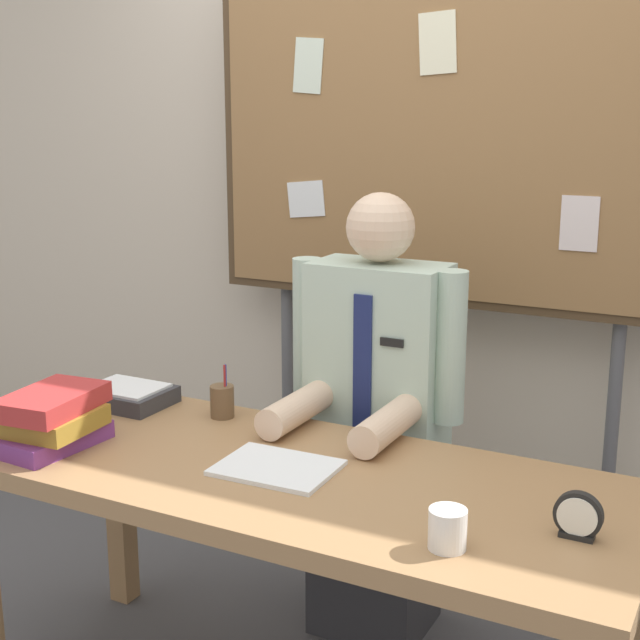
{
  "coord_description": "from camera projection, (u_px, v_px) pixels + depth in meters",
  "views": [
    {
      "loc": [
        1.03,
        -1.81,
        1.6
      ],
      "look_at": [
        0.0,
        0.16,
        1.08
      ],
      "focal_mm": 49.92,
      "sensor_mm": 36.0,
      "label": 1
    }
  ],
  "objects": [
    {
      "name": "desk",
      "position": [
        290.0,
        503.0,
        2.24
      ],
      "size": [
        1.74,
        0.7,
        0.73
      ],
      "color": "#9E754C",
      "rests_on": "ground_plane"
    },
    {
      "name": "pen_holder",
      "position": [
        222.0,
        401.0,
        2.59
      ],
      "size": [
        0.07,
        0.07,
        0.16
      ],
      "color": "brown",
      "rests_on": "desk"
    },
    {
      "name": "back_wall",
      "position": [
        459.0,
        185.0,
        3.13
      ],
      "size": [
        6.4,
        0.08,
        2.7
      ],
      "primitive_type": "cube",
      "color": "beige",
      "rests_on": "ground_plane"
    },
    {
      "name": "book_stack",
      "position": [
        53.0,
        419.0,
        2.35
      ],
      "size": [
        0.22,
        0.3,
        0.15
      ],
      "color": "#72337F",
      "rests_on": "desk"
    },
    {
      "name": "coffee_mug",
      "position": [
        448.0,
        529.0,
        1.81
      ],
      "size": [
        0.08,
        0.08,
        0.09
      ],
      "primitive_type": "cylinder",
      "color": "white",
      "rests_on": "desk"
    },
    {
      "name": "person",
      "position": [
        376.0,
        437.0,
        2.7
      ],
      "size": [
        0.55,
        0.56,
        1.38
      ],
      "color": "#2D2D33",
      "rests_on": "ground_plane"
    },
    {
      "name": "paper_tray",
      "position": [
        127.0,
        395.0,
        2.71
      ],
      "size": [
        0.26,
        0.2,
        0.06
      ],
      "color": "#333338",
      "rests_on": "desk"
    },
    {
      "name": "desk_clock",
      "position": [
        578.0,
        517.0,
        1.86
      ],
      "size": [
        0.1,
        0.04,
        0.1
      ],
      "color": "black",
      "rests_on": "desk"
    },
    {
      "name": "bulletin_board",
      "position": [
        440.0,
        137.0,
        2.92
      ],
      "size": [
        1.66,
        0.09,
        2.13
      ],
      "color": "#4C3823",
      "rests_on": "ground_plane"
    },
    {
      "name": "open_notebook",
      "position": [
        277.0,
        468.0,
        2.22
      ],
      "size": [
        0.3,
        0.23,
        0.01
      ],
      "primitive_type": "cube",
      "rotation": [
        0.0,
        0.0,
        0.03
      ],
      "color": "white",
      "rests_on": "desk"
    }
  ]
}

